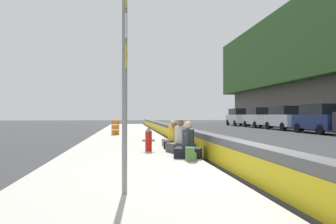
{
  "coord_description": "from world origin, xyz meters",
  "views": [
    {
      "loc": [
        -6.55,
        2.67,
        1.47
      ],
      "look_at": [
        6.51,
        0.99,
        1.58
      ],
      "focal_mm": 34.45,
      "sensor_mm": 36.0,
      "label": 1
    }
  ],
  "objects_px": {
    "parked_car_fourth": "(319,118)",
    "parked_car_farther": "(238,117)",
    "seated_person_far": "(173,138)",
    "seated_person_foreground": "(188,146)",
    "fire_hydrant": "(149,139)",
    "parked_car_far": "(258,117)",
    "route_sign_post": "(125,69)",
    "construction_barrel": "(115,127)",
    "parked_car_midline": "(284,118)",
    "seated_person_middle": "(180,142)",
    "seated_person_rear": "(174,140)",
    "backpack": "(190,154)"
  },
  "relations": [
    {
      "from": "route_sign_post",
      "to": "fire_hydrant",
      "type": "relative_size",
      "value": 4.09
    },
    {
      "from": "seated_person_middle",
      "to": "parked_car_far",
      "type": "height_order",
      "value": "parked_car_far"
    },
    {
      "from": "seated_person_rear",
      "to": "parked_car_midline",
      "type": "xyz_separation_m",
      "value": [
        16.37,
        -13.05,
        0.72
      ]
    },
    {
      "from": "seated_person_far",
      "to": "seated_person_foreground",
      "type": "bearing_deg",
      "value": 179.2
    },
    {
      "from": "route_sign_post",
      "to": "parked_car_farther",
      "type": "distance_m",
      "value": 38.8
    },
    {
      "from": "parked_car_fourth",
      "to": "parked_car_farther",
      "type": "distance_m",
      "value": 18.11
    },
    {
      "from": "backpack",
      "to": "parked_car_farther",
      "type": "height_order",
      "value": "parked_car_farther"
    },
    {
      "from": "fire_hydrant",
      "to": "parked_car_far",
      "type": "bearing_deg",
      "value": -31.08
    },
    {
      "from": "fire_hydrant",
      "to": "seated_person_far",
      "type": "bearing_deg",
      "value": -31.84
    },
    {
      "from": "fire_hydrant",
      "to": "parked_car_midline",
      "type": "relative_size",
      "value": 0.18
    },
    {
      "from": "route_sign_post",
      "to": "seated_person_far",
      "type": "bearing_deg",
      "value": -13.7
    },
    {
      "from": "construction_barrel",
      "to": "backpack",
      "type": "bearing_deg",
      "value": -168.67
    },
    {
      "from": "seated_person_foreground",
      "to": "construction_barrel",
      "type": "bearing_deg",
      "value": 12.4
    },
    {
      "from": "fire_hydrant",
      "to": "seated_person_far",
      "type": "height_order",
      "value": "seated_person_far"
    },
    {
      "from": "parked_car_fourth",
      "to": "parked_car_far",
      "type": "height_order",
      "value": "same"
    },
    {
      "from": "route_sign_post",
      "to": "seated_person_middle",
      "type": "bearing_deg",
      "value": -18.16
    },
    {
      "from": "seated_person_rear",
      "to": "parked_car_farther",
      "type": "xyz_separation_m",
      "value": [
        28.67,
        -12.89,
        0.72
      ]
    },
    {
      "from": "seated_person_middle",
      "to": "route_sign_post",
      "type": "bearing_deg",
      "value": 161.84
    },
    {
      "from": "construction_barrel",
      "to": "parked_car_fourth",
      "type": "bearing_deg",
      "value": -84.88
    },
    {
      "from": "route_sign_post",
      "to": "fire_hydrant",
      "type": "bearing_deg",
      "value": -7.51
    },
    {
      "from": "construction_barrel",
      "to": "parked_car_farther",
      "type": "relative_size",
      "value": 0.2
    },
    {
      "from": "seated_person_middle",
      "to": "parked_car_fourth",
      "type": "distance_m",
      "value": 17.58
    },
    {
      "from": "route_sign_post",
      "to": "parked_car_fourth",
      "type": "xyz_separation_m",
      "value": [
        17.76,
        -14.86,
        -1.05
      ]
    },
    {
      "from": "seated_person_foreground",
      "to": "parked_car_midline",
      "type": "height_order",
      "value": "parked_car_midline"
    },
    {
      "from": "seated_person_foreground",
      "to": "seated_person_rear",
      "type": "distance_m",
      "value": 2.83
    },
    {
      "from": "seated_person_middle",
      "to": "seated_person_rear",
      "type": "xyz_separation_m",
      "value": [
        1.33,
        0.04,
        -0.04
      ]
    },
    {
      "from": "parked_car_farther",
      "to": "seated_person_rear",
      "type": "bearing_deg",
      "value": 155.8
    },
    {
      "from": "seated_person_rear",
      "to": "route_sign_post",
      "type": "bearing_deg",
      "value": 165.31
    },
    {
      "from": "seated_person_foreground",
      "to": "parked_car_midline",
      "type": "xyz_separation_m",
      "value": [
        19.2,
        -13.01,
        0.69
      ]
    },
    {
      "from": "parked_car_fourth",
      "to": "parked_car_farther",
      "type": "height_order",
      "value": "same"
    },
    {
      "from": "seated_person_foreground",
      "to": "seated_person_far",
      "type": "relative_size",
      "value": 1.03
    },
    {
      "from": "fire_hydrant",
      "to": "seated_person_foreground",
      "type": "xyz_separation_m",
      "value": [
        -1.88,
        -1.1,
        -0.1
      ]
    },
    {
      "from": "construction_barrel",
      "to": "parked_car_farther",
      "type": "bearing_deg",
      "value": -38.45
    },
    {
      "from": "parked_car_midline",
      "to": "parked_car_farther",
      "type": "relative_size",
      "value": 1.0
    },
    {
      "from": "seated_person_rear",
      "to": "seated_person_middle",
      "type": "bearing_deg",
      "value": -178.45
    },
    {
      "from": "parked_car_far",
      "to": "fire_hydrant",
      "type": "bearing_deg",
      "value": 148.92
    },
    {
      "from": "seated_person_foreground",
      "to": "parked_car_farther",
      "type": "xyz_separation_m",
      "value": [
        31.5,
        -12.85,
        0.69
      ]
    },
    {
      "from": "seated_person_rear",
      "to": "parked_car_midline",
      "type": "distance_m",
      "value": 20.94
    },
    {
      "from": "route_sign_post",
      "to": "seated_person_foreground",
      "type": "height_order",
      "value": "route_sign_post"
    },
    {
      "from": "fire_hydrant",
      "to": "seated_person_rear",
      "type": "relative_size",
      "value": 0.84
    },
    {
      "from": "fire_hydrant",
      "to": "parked_car_midline",
      "type": "bearing_deg",
      "value": -39.17
    },
    {
      "from": "seated_person_foreground",
      "to": "parked_car_fourth",
      "type": "relative_size",
      "value": 0.23
    },
    {
      "from": "seated_person_rear",
      "to": "parked_car_farther",
      "type": "bearing_deg",
      "value": -24.2
    },
    {
      "from": "seated_person_foreground",
      "to": "seated_person_far",
      "type": "xyz_separation_m",
      "value": [
        3.73,
        -0.05,
        -0.01
      ]
    },
    {
      "from": "route_sign_post",
      "to": "parked_car_midline",
      "type": "relative_size",
      "value": 0.75
    },
    {
      "from": "seated_person_middle",
      "to": "seated_person_rear",
      "type": "height_order",
      "value": "seated_person_middle"
    },
    {
      "from": "route_sign_post",
      "to": "parked_car_midline",
      "type": "bearing_deg",
      "value": -32.36
    },
    {
      "from": "seated_person_middle",
      "to": "parked_car_fourth",
      "type": "relative_size",
      "value": 0.24
    },
    {
      "from": "construction_barrel",
      "to": "route_sign_post",
      "type": "bearing_deg",
      "value": -177.5
    },
    {
      "from": "parked_car_farther",
      "to": "parked_car_midline",
      "type": "bearing_deg",
      "value": -179.26
    }
  ]
}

